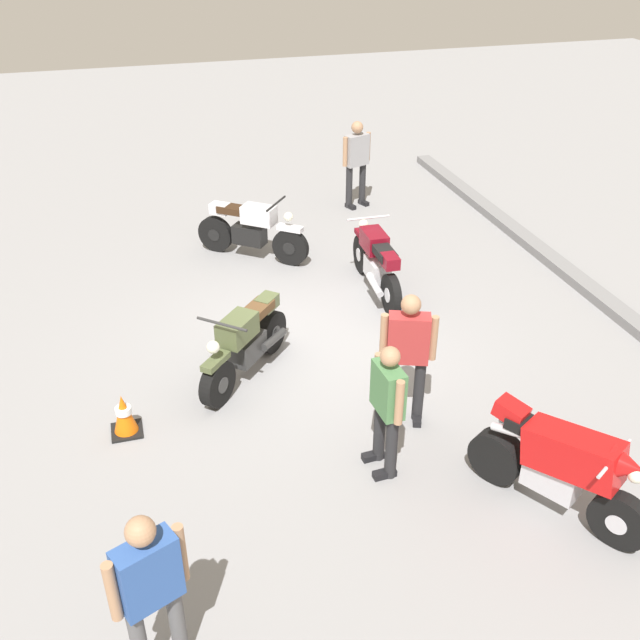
{
  "coord_description": "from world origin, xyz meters",
  "views": [
    {
      "loc": [
        8.27,
        -2.3,
        5.52
      ],
      "look_at": [
        0.6,
        -0.1,
        0.75
      ],
      "focal_mm": 40.39,
      "sensor_mm": 36.0,
      "label": 1
    }
  ],
  "objects_px": {
    "person_in_gray_shirt": "(357,158)",
    "person_in_red_shirt": "(408,351)",
    "person_in_blue_shirt": "(151,589)",
    "traffic_cone": "(124,414)",
    "motorcycle_silver_cruiser": "(251,230)",
    "motorcycle_red_sportbike": "(561,465)",
    "person_in_green_shirt": "(387,403)",
    "motorcycle_olive_vintage": "(246,344)",
    "motorcycle_maroon_cruiser": "(376,262)"
  },
  "relations": [
    {
      "from": "person_in_gray_shirt",
      "to": "person_in_red_shirt",
      "type": "bearing_deg",
      "value": -33.31
    },
    {
      "from": "person_in_blue_shirt",
      "to": "traffic_cone",
      "type": "relative_size",
      "value": 3.21
    },
    {
      "from": "traffic_cone",
      "to": "motorcycle_silver_cruiser",
      "type": "bearing_deg",
      "value": 150.92
    },
    {
      "from": "person_in_blue_shirt",
      "to": "traffic_cone",
      "type": "bearing_deg",
      "value": 159.21
    },
    {
      "from": "motorcycle_red_sportbike",
      "to": "traffic_cone",
      "type": "xyz_separation_m",
      "value": [
        -2.48,
        -4.18,
        -0.33
      ]
    },
    {
      "from": "person_in_green_shirt",
      "to": "person_in_blue_shirt",
      "type": "height_order",
      "value": "person_in_blue_shirt"
    },
    {
      "from": "motorcycle_red_sportbike",
      "to": "person_in_blue_shirt",
      "type": "bearing_deg",
      "value": -111.45
    },
    {
      "from": "motorcycle_olive_vintage",
      "to": "motorcycle_silver_cruiser",
      "type": "bearing_deg",
      "value": -150.74
    },
    {
      "from": "motorcycle_silver_cruiser",
      "to": "traffic_cone",
      "type": "bearing_deg",
      "value": -80.88
    },
    {
      "from": "motorcycle_silver_cruiser",
      "to": "person_in_green_shirt",
      "type": "bearing_deg",
      "value": -48.26
    },
    {
      "from": "motorcycle_maroon_cruiser",
      "to": "person_in_gray_shirt",
      "type": "relative_size",
      "value": 1.22
    },
    {
      "from": "person_in_gray_shirt",
      "to": "traffic_cone",
      "type": "relative_size",
      "value": 3.24
    },
    {
      "from": "motorcycle_red_sportbike",
      "to": "person_in_green_shirt",
      "type": "xyz_separation_m",
      "value": [
        -1.08,
        -1.46,
        0.29
      ]
    },
    {
      "from": "motorcycle_red_sportbike",
      "to": "person_in_red_shirt",
      "type": "bearing_deg",
      "value": 175.64
    },
    {
      "from": "motorcycle_olive_vintage",
      "to": "motorcycle_red_sportbike",
      "type": "height_order",
      "value": "motorcycle_red_sportbike"
    },
    {
      "from": "motorcycle_olive_vintage",
      "to": "person_in_blue_shirt",
      "type": "distance_m",
      "value": 4.23
    },
    {
      "from": "motorcycle_red_sportbike",
      "to": "traffic_cone",
      "type": "bearing_deg",
      "value": -151.92
    },
    {
      "from": "person_in_green_shirt",
      "to": "person_in_gray_shirt",
      "type": "xyz_separation_m",
      "value": [
        -7.45,
        2.14,
        0.1
      ]
    },
    {
      "from": "person_in_blue_shirt",
      "to": "person_in_gray_shirt",
      "type": "relative_size",
      "value": 0.99
    },
    {
      "from": "motorcycle_maroon_cruiser",
      "to": "person_in_gray_shirt",
      "type": "distance_m",
      "value": 3.71
    },
    {
      "from": "motorcycle_silver_cruiser",
      "to": "person_in_blue_shirt",
      "type": "height_order",
      "value": "person_in_blue_shirt"
    },
    {
      "from": "person_in_blue_shirt",
      "to": "person_in_gray_shirt",
      "type": "distance_m",
      "value": 10.37
    },
    {
      "from": "motorcycle_silver_cruiser",
      "to": "person_in_red_shirt",
      "type": "distance_m",
      "value": 5.01
    },
    {
      "from": "person_in_green_shirt",
      "to": "traffic_cone",
      "type": "height_order",
      "value": "person_in_green_shirt"
    },
    {
      "from": "person_in_green_shirt",
      "to": "person_in_blue_shirt",
      "type": "relative_size",
      "value": 0.93
    },
    {
      "from": "person_in_red_shirt",
      "to": "motorcycle_maroon_cruiser",
      "type": "bearing_deg",
      "value": -172.97
    },
    {
      "from": "traffic_cone",
      "to": "person_in_blue_shirt",
      "type": "bearing_deg",
      "value": 2.58
    },
    {
      "from": "motorcycle_silver_cruiser",
      "to": "person_in_blue_shirt",
      "type": "distance_m",
      "value": 7.78
    },
    {
      "from": "motorcycle_silver_cruiser",
      "to": "traffic_cone",
      "type": "distance_m",
      "value": 4.89
    },
    {
      "from": "motorcycle_maroon_cruiser",
      "to": "traffic_cone",
      "type": "bearing_deg",
      "value": 123.01
    },
    {
      "from": "motorcycle_maroon_cruiser",
      "to": "motorcycle_red_sportbike",
      "type": "xyz_separation_m",
      "value": [
        4.95,
        0.17,
        0.07
      ]
    },
    {
      "from": "motorcycle_maroon_cruiser",
      "to": "person_in_red_shirt",
      "type": "bearing_deg",
      "value": 167.63
    },
    {
      "from": "person_in_blue_shirt",
      "to": "traffic_cone",
      "type": "xyz_separation_m",
      "value": [
        -3.18,
        -0.14,
        -0.71
      ]
    },
    {
      "from": "motorcycle_silver_cruiser",
      "to": "person_in_green_shirt",
      "type": "distance_m",
      "value": 5.69
    },
    {
      "from": "motorcycle_silver_cruiser",
      "to": "person_in_blue_shirt",
      "type": "bearing_deg",
      "value": -68.48
    },
    {
      "from": "person_in_gray_shirt",
      "to": "motorcycle_maroon_cruiser",
      "type": "bearing_deg",
      "value": -33.17
    },
    {
      "from": "motorcycle_olive_vintage",
      "to": "person_in_blue_shirt",
      "type": "relative_size",
      "value": 0.92
    },
    {
      "from": "person_in_blue_shirt",
      "to": "motorcycle_maroon_cruiser",
      "type": "bearing_deg",
      "value": 122.25
    },
    {
      "from": "person_in_red_shirt",
      "to": "person_in_gray_shirt",
      "type": "height_order",
      "value": "person_in_gray_shirt"
    },
    {
      "from": "motorcycle_red_sportbike",
      "to": "person_in_green_shirt",
      "type": "distance_m",
      "value": 1.84
    },
    {
      "from": "person_in_blue_shirt",
      "to": "person_in_gray_shirt",
      "type": "height_order",
      "value": "person_in_gray_shirt"
    },
    {
      "from": "motorcycle_olive_vintage",
      "to": "person_in_green_shirt",
      "type": "distance_m",
      "value": 2.47
    },
    {
      "from": "motorcycle_maroon_cruiser",
      "to": "person_in_blue_shirt",
      "type": "relative_size",
      "value": 1.23
    },
    {
      "from": "motorcycle_olive_vintage",
      "to": "person_in_red_shirt",
      "type": "height_order",
      "value": "person_in_red_shirt"
    },
    {
      "from": "motorcycle_silver_cruiser",
      "to": "person_in_gray_shirt",
      "type": "distance_m",
      "value": 3.1
    },
    {
      "from": "motorcycle_red_sportbike",
      "to": "traffic_cone",
      "type": "height_order",
      "value": "motorcycle_red_sportbike"
    },
    {
      "from": "motorcycle_red_sportbike",
      "to": "person_in_red_shirt",
      "type": "distance_m",
      "value": 2.09
    },
    {
      "from": "person_in_red_shirt",
      "to": "person_in_gray_shirt",
      "type": "relative_size",
      "value": 0.99
    },
    {
      "from": "person_in_blue_shirt",
      "to": "person_in_gray_shirt",
      "type": "bearing_deg",
      "value": 129.55
    },
    {
      "from": "person_in_red_shirt",
      "to": "person_in_green_shirt",
      "type": "relative_size",
      "value": 1.08
    }
  ]
}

